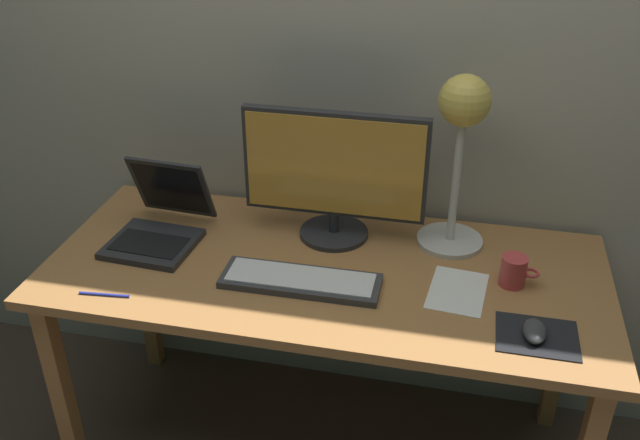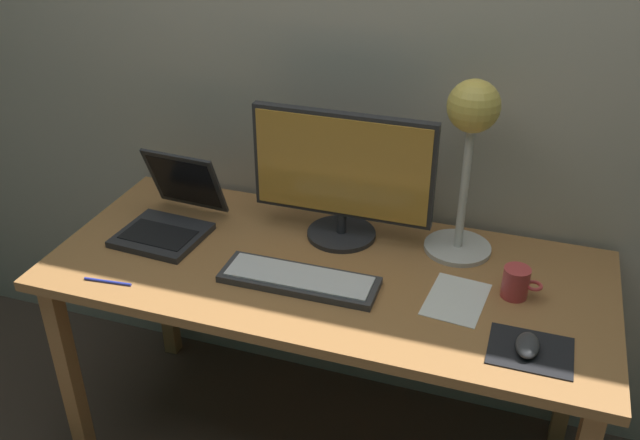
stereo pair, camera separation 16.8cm
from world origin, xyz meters
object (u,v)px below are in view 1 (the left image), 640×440
at_px(keyboard_main, 301,280).
at_px(desk_lamp, 462,128).
at_px(monitor, 334,172).
at_px(pen, 104,295).
at_px(coffee_mug, 514,271).
at_px(laptop, 161,217).
at_px(mouse, 534,331).

xyz_separation_m(keyboard_main, desk_lamp, (0.39, 0.31, 0.36)).
distance_m(monitor, keyboard_main, 0.35).
bearing_deg(keyboard_main, monitor, 82.39).
relative_size(keyboard_main, pen, 3.15).
relative_size(coffee_mug, pen, 0.76).
distance_m(laptop, coffee_mug, 1.05).
distance_m(keyboard_main, pen, 0.53).
height_order(keyboard_main, mouse, mouse).
bearing_deg(coffee_mug, desk_lamp, 134.57).
bearing_deg(keyboard_main, desk_lamp, 38.62).
height_order(monitor, pen, monitor).
xyz_separation_m(laptop, pen, (-0.03, -0.33, -0.06)).
height_order(monitor, desk_lamp, desk_lamp).
bearing_deg(mouse, monitor, 147.10).
height_order(desk_lamp, mouse, desk_lamp).
distance_m(monitor, pen, 0.73).
bearing_deg(pen, mouse, 3.57).
bearing_deg(pen, desk_lamp, 28.23).
relative_size(desk_lamp, coffee_mug, 4.93).
bearing_deg(laptop, keyboard_main, -18.96).
relative_size(keyboard_main, desk_lamp, 0.84).
distance_m(keyboard_main, laptop, 0.51).
bearing_deg(monitor, desk_lamp, 5.42).
distance_m(keyboard_main, desk_lamp, 0.61).
xyz_separation_m(laptop, mouse, (1.09, -0.26, -0.04)).
bearing_deg(monitor, laptop, -167.57).
distance_m(monitor, mouse, 0.72).
height_order(keyboard_main, laptop, laptop).
distance_m(coffee_mug, pen, 1.11).
height_order(mouse, pen, mouse).
relative_size(desk_lamp, mouse, 5.46).
bearing_deg(desk_lamp, monitor, -174.58).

